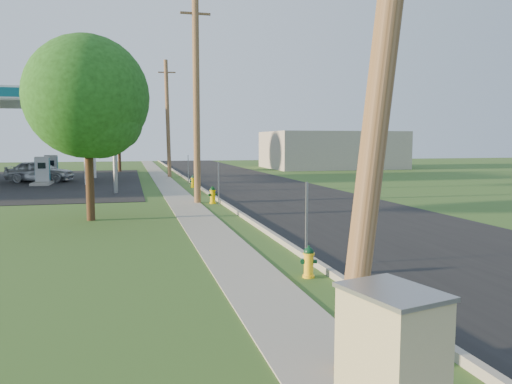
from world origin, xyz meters
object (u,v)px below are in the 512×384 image
at_px(tree_verge, 90,102).
at_px(hydrant_near, 309,262).
at_px(hydrant_mid, 213,195).
at_px(car_silver, 40,171).
at_px(utility_pole_mid, 196,98).
at_px(utility_pole_far, 168,118).
at_px(fuel_pump_ne, 43,174).
at_px(tree_lot, 120,126).
at_px(price_pylon, 113,96).
at_px(hydrant_far, 193,182).
at_px(utility_cabinet, 391,371).
at_px(fuel_pump_se, 51,171).

relative_size(tree_verge, hydrant_near, 9.67).
bearing_deg(hydrant_mid, car_silver, 123.00).
xyz_separation_m(utility_pole_mid, hydrant_mid, (0.67, -0.39, -4.54)).
height_order(utility_pole_far, fuel_pump_ne, utility_pole_far).
xyz_separation_m(hydrant_near, hydrant_mid, (0.09, 13.29, 0.07)).
bearing_deg(fuel_pump_ne, tree_lot, 69.99).
distance_m(price_pylon, hydrant_mid, 8.99).
bearing_deg(tree_verge, hydrant_far, 67.01).
bearing_deg(tree_verge, utility_pole_far, 78.72).
bearing_deg(tree_lot, car_silver, -115.66).
xyz_separation_m(fuel_pump_ne, tree_verge, (4.44, -17.35, 3.65)).
bearing_deg(hydrant_near, fuel_pump_ne, 109.58).
relative_size(price_pylon, utility_cabinet, 4.35).
bearing_deg(utility_cabinet, tree_lot, 93.93).
relative_size(fuel_pump_se, utility_cabinet, 2.03).
height_order(tree_verge, utility_cabinet, tree_verge).
xyz_separation_m(hydrant_near, utility_cabinet, (-1.37, -5.91, 0.45)).
height_order(fuel_pump_ne, tree_verge, tree_verge).
bearing_deg(fuel_pump_se, hydrant_mid, -61.17).
distance_m(fuel_pump_se, hydrant_far, 13.23).
xyz_separation_m(utility_pole_far, tree_lot, (-3.95, 8.59, -0.37)).
relative_size(tree_lot, hydrant_mid, 8.23).
distance_m(tree_lot, car_silver, 13.18).
bearing_deg(hydrant_mid, hydrant_near, -90.37).
xyz_separation_m(utility_pole_far, hydrant_near, (0.59, -31.68, -4.46)).
bearing_deg(price_pylon, car_silver, 119.78).
relative_size(fuel_pump_se, tree_verge, 0.47).
distance_m(fuel_pump_ne, hydrant_mid, 16.46).
height_order(price_pylon, tree_verge, price_pylon).
relative_size(fuel_pump_ne, hydrant_far, 3.97).
relative_size(utility_pole_mid, hydrant_far, 12.17).
bearing_deg(car_silver, price_pylon, -136.74).
distance_m(price_pylon, tree_lot, 21.12).
bearing_deg(utility_pole_mid, fuel_pump_ne, 124.40).
bearing_deg(utility_pole_mid, hydrant_near, -87.54).
height_order(price_pylon, hydrant_far, price_pylon).
relative_size(price_pylon, hydrant_mid, 8.19).
distance_m(hydrant_far, utility_cabinet, 27.63).
xyz_separation_m(fuel_pump_ne, hydrant_far, (9.68, -5.01, -0.33)).
height_order(utility_cabinet, car_silver, car_silver).
height_order(fuel_pump_ne, price_pylon, price_pylon).
xyz_separation_m(tree_verge, hydrant_far, (5.24, 12.34, -3.98)).
bearing_deg(utility_cabinet, fuel_pump_se, 102.51).
height_order(utility_pole_mid, hydrant_near, utility_pole_mid).
bearing_deg(fuel_pump_se, hydrant_near, -72.82).
height_order(hydrant_mid, utility_cabinet, utility_cabinet).
xyz_separation_m(utility_pole_far, hydrant_mid, (0.67, -18.39, -4.39)).
height_order(fuel_pump_ne, hydrant_near, fuel_pump_ne).
relative_size(utility_pole_far, fuel_pump_se, 2.97).
relative_size(tree_lot, utility_cabinet, 4.37).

